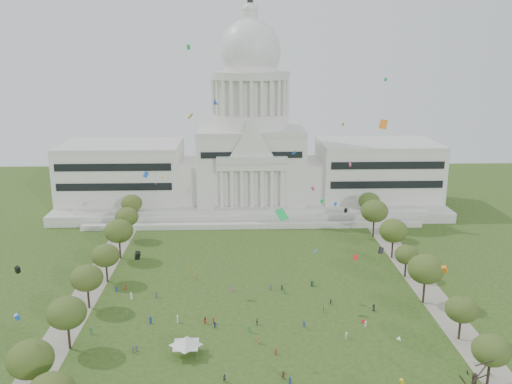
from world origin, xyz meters
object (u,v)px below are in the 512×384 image
(big_bare_tree, at_px, (475,371))
(event_tent, at_px, (186,341))
(person_0, at_px, (374,307))
(capitol, at_px, (251,155))

(big_bare_tree, relative_size, event_tent, 1.63)
(event_tent, relative_size, person_0, 4.06)
(capitol, relative_size, person_0, 82.56)
(capitol, height_order, event_tent, capitol)
(person_0, bearing_deg, capitol, 151.04)
(big_bare_tree, height_order, person_0, big_bare_tree)
(event_tent, bearing_deg, capitol, 81.76)
(capitol, height_order, person_0, capitol)
(capitol, distance_m, big_bare_tree, 147.23)
(big_bare_tree, relative_size, person_0, 6.60)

